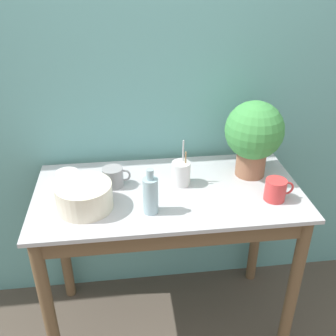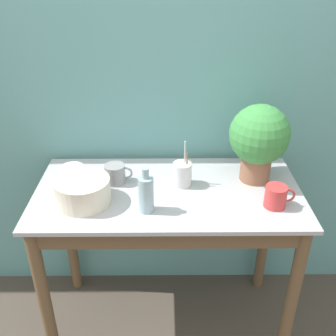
% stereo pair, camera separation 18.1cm
% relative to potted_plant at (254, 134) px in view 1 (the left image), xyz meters
% --- Properties ---
extents(wall_back, '(6.00, 0.05, 2.40)m').
position_rel_potted_plant_xyz_m(wall_back, '(-0.43, 0.28, 0.08)').
color(wall_back, '#609E9E').
rests_on(wall_back, ground_plane).
extents(counter_table, '(1.27, 0.64, 0.90)m').
position_rel_potted_plant_xyz_m(counter_table, '(-0.43, -0.12, -0.42)').
color(counter_table, brown).
rests_on(counter_table, ground_plane).
extents(potted_plant, '(0.29, 0.29, 0.39)m').
position_rel_potted_plant_xyz_m(potted_plant, '(0.00, 0.00, 0.00)').
color(potted_plant, '#8C5B42').
rests_on(potted_plant, counter_table).
extents(bowl_wash_large, '(0.25, 0.25, 0.12)m').
position_rel_potted_plant_xyz_m(bowl_wash_large, '(-0.81, -0.20, -0.17)').
color(bowl_wash_large, beige).
rests_on(bowl_wash_large, counter_table).
extents(bottle_tall, '(0.07, 0.07, 0.21)m').
position_rel_potted_plant_xyz_m(bottle_tall, '(-0.53, -0.27, -0.14)').
color(bottle_tall, '#93B2BC').
rests_on(bottle_tall, counter_table).
extents(mug_grey, '(0.14, 0.10, 0.09)m').
position_rel_potted_plant_xyz_m(mug_grey, '(-0.69, -0.03, -0.18)').
color(mug_grey, gray).
rests_on(mug_grey, counter_table).
extents(mug_red, '(0.14, 0.10, 0.10)m').
position_rel_potted_plant_xyz_m(mug_red, '(0.04, -0.24, -0.17)').
color(mug_red, '#C63838').
rests_on(mug_red, counter_table).
extents(bowl_small_enamel_white, '(0.11, 0.11, 0.05)m').
position_rel_potted_plant_xyz_m(bowl_small_enamel_white, '(-0.92, 0.05, -0.20)').
color(bowl_small_enamel_white, silver).
rests_on(bowl_small_enamel_white, counter_table).
extents(utensil_cup, '(0.09, 0.09, 0.23)m').
position_rel_potted_plant_xyz_m(utensil_cup, '(-0.36, -0.05, -0.17)').
color(utensil_cup, silver).
rests_on(utensil_cup, counter_table).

